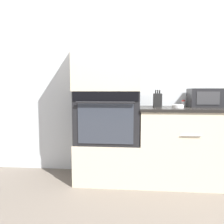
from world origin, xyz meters
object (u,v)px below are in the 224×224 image
at_px(bowl, 178,106).
at_px(condiment_jar_mid, 183,103).
at_px(knife_block, 157,100).
at_px(condiment_jar_near, 160,104).
at_px(microwave, 206,98).
at_px(wall_oven, 108,117).

bearing_deg(bowl, condiment_jar_mid, 63.61).
bearing_deg(knife_block, condiment_jar_mid, 16.28).
bearing_deg(condiment_jar_near, microwave, -4.43).
relative_size(bowl, condiment_jar_near, 1.88).
distance_m(wall_oven, knife_block, 0.66).
distance_m(knife_block, condiment_jar_near, 0.12).
height_order(bowl, condiment_jar_mid, condiment_jar_mid).
xyz_separation_m(knife_block, bowl, (0.23, -0.14, -0.07)).
xyz_separation_m(microwave, condiment_jar_mid, (-0.27, 0.05, -0.07)).
relative_size(wall_oven, condiment_jar_near, 10.83).
height_order(wall_oven, condiment_jar_mid, wall_oven).
bearing_deg(bowl, condiment_jar_near, 127.60).
height_order(wall_oven, knife_block, knife_block).
relative_size(bowl, condiment_jar_mid, 1.57).
bearing_deg(microwave, wall_oven, -174.03).
bearing_deg(condiment_jar_mid, microwave, -9.52).
bearing_deg(condiment_jar_near, wall_oven, -165.44).
xyz_separation_m(knife_block, condiment_jar_near, (0.05, 0.10, -0.05)).
xyz_separation_m(wall_oven, microwave, (1.23, 0.13, 0.24)).
distance_m(bowl, condiment_jar_mid, 0.26).
xyz_separation_m(wall_oven, condiment_jar_mid, (0.96, 0.17, 0.16)).
distance_m(knife_block, bowl, 0.27).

